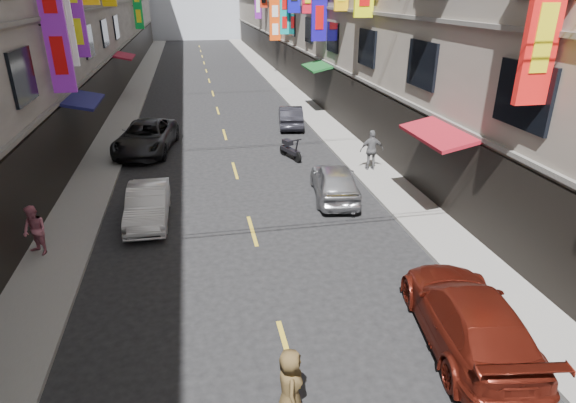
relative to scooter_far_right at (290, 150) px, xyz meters
name	(u,v)px	position (x,y,z in m)	size (l,w,h in m)	color
sidewalk_left	(133,96)	(-8.74, 16.82, -0.38)	(2.00, 90.00, 0.12)	slate
sidewalk_right	(288,90)	(3.26, 16.82, -0.38)	(2.00, 90.00, 0.12)	slate
street_awnings	(200,95)	(-4.00, 0.82, 2.56)	(13.99, 35.20, 0.41)	#185516
lane_markings	(215,101)	(-2.74, 13.82, -0.44)	(0.12, 80.20, 0.01)	gold
scooter_far_right	(290,150)	(0.00, 0.00, 0.00)	(0.79, 1.73, 1.14)	black
car_left_mid	(148,204)	(-6.14, -5.72, 0.18)	(1.31, 3.76, 1.24)	silver
car_left_far	(146,137)	(-6.74, 2.48, 0.29)	(2.43, 5.28, 1.47)	black
car_right_near	(468,317)	(1.26, -13.64, 0.26)	(1.97, 4.85, 1.41)	#601A10
car_right_mid	(335,181)	(0.73, -5.00, 0.24)	(1.61, 3.99, 1.36)	#A8A9AD
car_right_far	(290,116)	(1.20, 5.77, 0.18)	(1.31, 3.76, 1.24)	#222229
pedestrian_lfar	(35,231)	(-9.19, -7.66, 0.44)	(0.74, 0.51, 1.53)	#BF6578
pedestrian_rfar	(372,150)	(3.12, -2.51, 0.56)	(1.03, 0.59, 1.76)	#5B5B5D
pedestrian_crossing	(290,386)	(-3.03, -14.93, 0.32)	(0.75, 0.51, 1.53)	#4E3C1F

